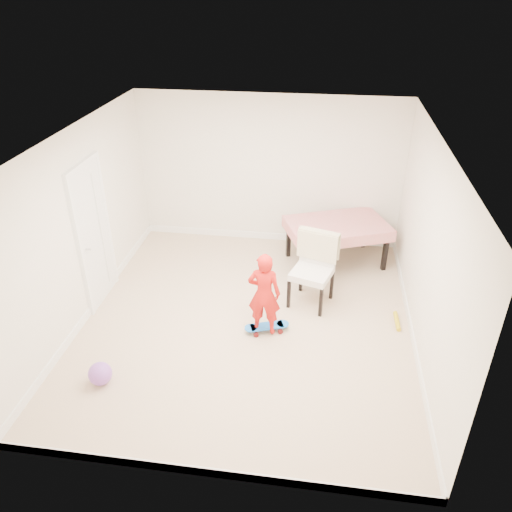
# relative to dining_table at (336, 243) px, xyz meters

# --- Properties ---
(ground) EXTENTS (5.00, 5.00, 0.00)m
(ground) POSITION_rel_dining_table_xyz_m (-1.20, -1.80, -0.37)
(ground) COLOR #C9AC8B
(ground) RESTS_ON ground
(ceiling) EXTENTS (4.50, 5.00, 0.04)m
(ceiling) POSITION_rel_dining_table_xyz_m (-1.20, -1.80, 2.21)
(ceiling) COLOR white
(ceiling) RESTS_ON wall_back
(wall_back) EXTENTS (4.50, 0.04, 2.60)m
(wall_back) POSITION_rel_dining_table_xyz_m (-1.20, 0.68, 0.93)
(wall_back) COLOR silver
(wall_back) RESTS_ON ground
(wall_front) EXTENTS (4.50, 0.04, 2.60)m
(wall_front) POSITION_rel_dining_table_xyz_m (-1.20, -4.28, 0.93)
(wall_front) COLOR silver
(wall_front) RESTS_ON ground
(wall_left) EXTENTS (0.04, 5.00, 2.60)m
(wall_left) POSITION_rel_dining_table_xyz_m (-3.43, -1.80, 0.93)
(wall_left) COLOR silver
(wall_left) RESTS_ON ground
(wall_right) EXTENTS (0.04, 5.00, 2.60)m
(wall_right) POSITION_rel_dining_table_xyz_m (1.03, -1.80, 0.93)
(wall_right) COLOR silver
(wall_right) RESTS_ON ground
(door) EXTENTS (0.11, 0.94, 2.11)m
(door) POSITION_rel_dining_table_xyz_m (-3.42, -1.50, 0.66)
(door) COLOR white
(door) RESTS_ON ground
(baseboard_back) EXTENTS (4.50, 0.02, 0.12)m
(baseboard_back) POSITION_rel_dining_table_xyz_m (-1.20, 0.69, -0.31)
(baseboard_back) COLOR white
(baseboard_back) RESTS_ON ground
(baseboard_front) EXTENTS (4.50, 0.02, 0.12)m
(baseboard_front) POSITION_rel_dining_table_xyz_m (-1.20, -4.29, -0.31)
(baseboard_front) COLOR white
(baseboard_front) RESTS_ON ground
(baseboard_left) EXTENTS (0.02, 5.00, 0.12)m
(baseboard_left) POSITION_rel_dining_table_xyz_m (-3.44, -1.80, -0.31)
(baseboard_left) COLOR white
(baseboard_left) RESTS_ON ground
(baseboard_right) EXTENTS (0.02, 5.00, 0.12)m
(baseboard_right) POSITION_rel_dining_table_xyz_m (1.04, -1.80, -0.31)
(baseboard_right) COLOR white
(baseboard_right) RESTS_ON ground
(dining_table) EXTENTS (1.83, 1.51, 0.74)m
(dining_table) POSITION_rel_dining_table_xyz_m (0.00, 0.00, 0.00)
(dining_table) COLOR #BC0D0A
(dining_table) RESTS_ON ground
(dining_chair) EXTENTS (0.77, 0.82, 1.09)m
(dining_chair) POSITION_rel_dining_table_xyz_m (-0.35, -1.23, 0.18)
(dining_chair) COLOR white
(dining_chair) RESTS_ON ground
(skateboard) EXTENTS (0.65, 0.42, 0.09)m
(skateboard) POSITION_rel_dining_table_xyz_m (-0.90, -1.98, -0.32)
(skateboard) COLOR blue
(skateboard) RESTS_ON ground
(child) EXTENTS (0.44, 0.30, 1.19)m
(child) POSITION_rel_dining_table_xyz_m (-0.94, -2.02, 0.23)
(child) COLOR red
(child) RESTS_ON ground
(balloon) EXTENTS (0.28, 0.28, 0.28)m
(balloon) POSITION_rel_dining_table_xyz_m (-2.73, -3.23, -0.23)
(balloon) COLOR #9453C8
(balloon) RESTS_ON ground
(foam_toy) EXTENTS (0.07, 0.40, 0.06)m
(foam_toy) POSITION_rel_dining_table_xyz_m (0.88, -1.55, -0.34)
(foam_toy) COLOR gold
(foam_toy) RESTS_ON ground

